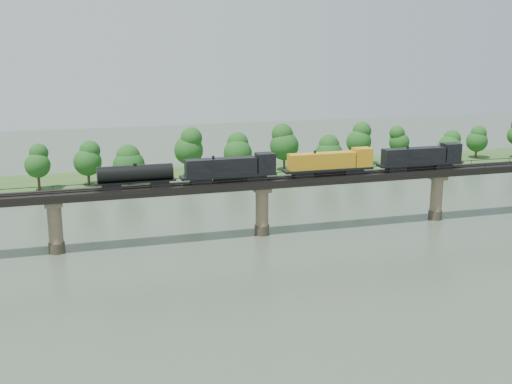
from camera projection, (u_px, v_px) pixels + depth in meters
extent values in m
plane|color=#3A4939|center=(316.00, 288.00, 102.70)|extent=(400.00, 400.00, 0.00)
cube|color=#2A4C1E|center=(205.00, 176.00, 181.73)|extent=(300.00, 24.00, 1.60)
cylinder|color=#473A2D|center=(57.00, 248.00, 119.42)|extent=(3.00, 3.00, 2.00)
cylinder|color=#857157|center=(55.00, 224.00, 118.36)|extent=(2.60, 2.60, 9.00)
cube|color=#857157|center=(53.00, 203.00, 117.41)|extent=(3.20, 3.20, 1.00)
cylinder|color=#473A2D|center=(262.00, 230.00, 130.42)|extent=(3.00, 3.00, 2.00)
cylinder|color=#857157|center=(262.00, 208.00, 129.36)|extent=(2.60, 2.60, 9.00)
cube|color=#857157|center=(262.00, 189.00, 128.42)|extent=(3.20, 3.20, 1.00)
cylinder|color=#473A2D|center=(435.00, 215.00, 141.43)|extent=(3.00, 3.00, 2.00)
cylinder|color=#857157|center=(436.00, 195.00, 140.37)|extent=(2.60, 2.60, 9.00)
cube|color=#857157|center=(438.00, 177.00, 139.42)|extent=(3.20, 3.20, 1.00)
cube|color=black|center=(262.00, 183.00, 128.12)|extent=(220.00, 5.00, 1.50)
cube|color=black|center=(263.00, 180.00, 127.23)|extent=(220.00, 0.12, 0.16)
cube|color=black|center=(261.00, 178.00, 128.63)|extent=(220.00, 0.12, 0.16)
cube|color=black|center=(266.00, 178.00, 125.54)|extent=(220.00, 0.10, 0.10)
cube|color=black|center=(259.00, 174.00, 130.02)|extent=(220.00, 0.10, 0.10)
cube|color=black|center=(266.00, 180.00, 125.63)|extent=(0.08, 0.08, 0.70)
cube|color=black|center=(259.00, 175.00, 130.10)|extent=(0.08, 0.08, 0.70)
cylinder|color=#382619|center=(39.00, 184.00, 160.81)|extent=(0.70, 0.70, 3.51)
sphere|color=#134414|center=(38.00, 165.00, 159.70)|extent=(6.31, 6.31, 6.31)
sphere|color=#134414|center=(37.00, 154.00, 159.01)|extent=(4.73, 4.73, 4.73)
cylinder|color=#382619|center=(89.00, 179.00, 166.53)|extent=(0.70, 0.70, 3.34)
sphere|color=#134414|center=(88.00, 162.00, 165.48)|extent=(7.18, 7.18, 7.18)
sphere|color=#134414|center=(87.00, 151.00, 164.82)|extent=(5.39, 5.39, 5.39)
cylinder|color=#382619|center=(130.00, 180.00, 166.90)|extent=(0.70, 0.70, 2.83)
sphere|color=#134414|center=(129.00, 165.00, 166.01)|extent=(8.26, 8.26, 8.26)
sphere|color=#134414|center=(129.00, 156.00, 165.46)|extent=(6.19, 6.19, 6.19)
cylinder|color=#382619|center=(189.00, 169.00, 177.52)|extent=(0.70, 0.70, 3.96)
sphere|color=#134414|center=(189.00, 150.00, 176.27)|extent=(8.07, 8.07, 8.07)
sphere|color=#134414|center=(188.00, 138.00, 175.49)|extent=(6.05, 6.05, 6.05)
cylinder|color=#382619|center=(238.00, 168.00, 179.91)|extent=(0.70, 0.70, 3.27)
sphere|color=#134414|center=(238.00, 153.00, 178.88)|extent=(8.03, 8.03, 8.03)
sphere|color=#134414|center=(238.00, 144.00, 178.24)|extent=(6.02, 6.02, 6.02)
cylinder|color=#382619|center=(284.00, 164.00, 184.81)|extent=(0.70, 0.70, 3.92)
sphere|color=#134414|center=(284.00, 146.00, 183.57)|extent=(8.29, 8.29, 8.29)
sphere|color=#134414|center=(284.00, 135.00, 182.80)|extent=(6.21, 6.21, 6.21)
cylinder|color=#382619|center=(329.00, 168.00, 181.43)|extent=(0.70, 0.70, 3.02)
sphere|color=#134414|center=(329.00, 154.00, 180.48)|extent=(7.74, 7.74, 7.74)
sphere|color=#134414|center=(329.00, 145.00, 179.89)|extent=(5.80, 5.80, 5.80)
cylinder|color=#382619|center=(358.00, 159.00, 193.07)|extent=(0.70, 0.70, 3.80)
sphere|color=#134414|center=(359.00, 142.00, 191.87)|extent=(7.47, 7.47, 7.47)
sphere|color=#134414|center=(359.00, 131.00, 191.12)|extent=(5.60, 5.60, 5.60)
cylinder|color=#382619|center=(398.00, 157.00, 197.09)|extent=(0.70, 0.70, 3.38)
sphere|color=#134414|center=(399.00, 142.00, 196.03)|extent=(6.23, 6.23, 6.23)
sphere|color=#134414|center=(400.00, 133.00, 195.36)|extent=(4.67, 4.67, 4.67)
cylinder|color=#382619|center=(449.00, 159.00, 195.51)|extent=(0.70, 0.70, 2.77)
sphere|color=#134414|center=(449.00, 147.00, 194.63)|extent=(7.04, 7.04, 7.04)
sphere|color=#134414|center=(450.00, 139.00, 194.09)|extent=(5.28, 5.28, 5.28)
cylinder|color=#382619|center=(476.00, 153.00, 203.97)|extent=(0.70, 0.70, 2.94)
sphere|color=#134414|center=(477.00, 141.00, 203.04)|extent=(6.73, 6.73, 6.73)
sphere|color=#134414|center=(478.00, 134.00, 202.46)|extent=(5.05, 5.05, 5.05)
cube|color=black|center=(442.00, 165.00, 139.04)|extent=(4.02, 2.41, 1.10)
cube|color=black|center=(396.00, 168.00, 136.00)|extent=(4.02, 2.41, 1.10)
cube|color=black|center=(419.00, 164.00, 137.36)|extent=(19.08, 3.01, 0.50)
cube|color=black|center=(414.00, 155.00, 136.50)|extent=(14.06, 2.71, 3.21)
cube|color=black|center=(451.00, 152.00, 138.92)|extent=(3.61, 3.01, 3.82)
cylinder|color=black|center=(419.00, 166.00, 137.49)|extent=(6.02, 1.41, 1.41)
cube|color=black|center=(353.00, 171.00, 133.24)|extent=(4.02, 2.41, 1.10)
cube|color=black|center=(303.00, 174.00, 130.20)|extent=(4.02, 2.41, 1.10)
cube|color=black|center=(328.00, 169.00, 131.56)|extent=(19.08, 3.01, 0.50)
cube|color=#BF8B17|center=(322.00, 161.00, 130.70)|extent=(14.06, 2.71, 3.21)
cube|color=#BF8B17|center=(362.00, 157.00, 133.12)|extent=(3.61, 3.01, 3.82)
cylinder|color=black|center=(328.00, 172.00, 131.69)|extent=(6.02, 1.41, 1.41)
cube|color=black|center=(256.00, 177.00, 127.44)|extent=(4.02, 2.41, 1.10)
cube|color=black|center=(201.00, 181.00, 124.40)|extent=(4.02, 2.41, 1.10)
cube|color=black|center=(229.00, 175.00, 125.76)|extent=(19.08, 3.01, 0.50)
cube|color=black|center=(221.00, 166.00, 124.90)|extent=(14.06, 2.71, 3.21)
cube|color=black|center=(265.00, 162.00, 127.32)|extent=(3.61, 3.01, 3.82)
cylinder|color=black|center=(229.00, 178.00, 125.89)|extent=(6.02, 1.41, 1.41)
cube|color=black|center=(160.00, 183.00, 122.19)|extent=(3.51, 2.21, 1.10)
cube|color=black|center=(111.00, 186.00, 119.71)|extent=(3.51, 2.21, 1.10)
cube|color=black|center=(136.00, 181.00, 120.80)|extent=(15.06, 2.41, 0.30)
cylinder|color=black|center=(135.00, 173.00, 120.42)|extent=(14.06, 3.01, 3.01)
cylinder|color=black|center=(135.00, 165.00, 120.04)|extent=(0.70, 0.70, 0.50)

